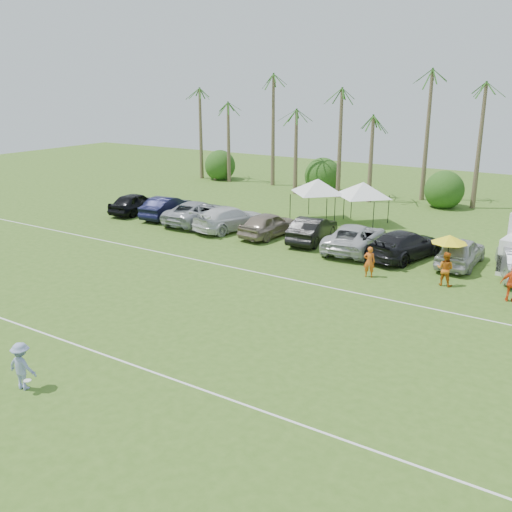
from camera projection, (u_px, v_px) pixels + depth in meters
The scene contains 29 objects.
ground at pixel (25, 360), 22.52m from camera, with size 120.00×120.00×0.00m, color #3E621D.
field_lines at pixel (161, 298), 28.94m from camera, with size 80.00×12.10×0.01m.
palm_tree_0 at pixel (192, 110), 62.22m from camera, with size 2.40×2.40×8.90m.
palm_tree_1 at pixel (229, 103), 59.37m from camera, with size 2.40×2.40×9.90m.
palm_tree_2 at pixel (270, 95), 56.53m from camera, with size 2.40×2.40×10.90m.
palm_tree_3 at pixel (306, 86), 54.21m from camera, with size 2.40×2.40×11.90m.
palm_tree_4 at pixel (343, 115), 52.90m from camera, with size 2.40×2.40×8.90m.
palm_tree_5 at pixel (385, 106), 50.57m from camera, with size 2.40×2.40×9.90m.
palm_tree_6 at pixel (431, 97), 48.25m from camera, with size 2.40×2.40×10.90m.
palm_tree_7 at pixel (481, 87), 45.92m from camera, with size 2.40×2.40×11.90m.
bush_tree_0 at pixel (220, 163), 63.15m from camera, with size 4.00×4.00×4.00m.
bush_tree_1 at pixel (326, 173), 56.41m from camera, with size 4.00×4.00×4.00m.
bush_tree_2 at pixel (449, 184), 50.20m from camera, with size 4.00×4.00×4.00m.
sideline_player_a at pixel (369, 262), 31.81m from camera, with size 0.64×0.42×1.76m, color #E25C19.
sideline_player_b at pixel (445, 269), 30.45m from camera, with size 0.91×0.71×1.87m, color #CC6416.
sideline_player_c at pixel (512, 283), 28.22m from camera, with size 1.11×0.46×1.90m, color #ED531A.
canopy_tent_left at pixel (318, 179), 43.89m from camera, with size 4.77×4.77×3.87m.
canopy_tent_right at pixel (363, 182), 42.70m from camera, with size 4.72×4.72×3.82m.
market_umbrella at pixel (449, 239), 32.02m from camera, with size 2.04×2.04×2.28m.
frisbee_player at pixel (22, 366), 20.17m from camera, with size 1.24×0.83×1.78m.
parked_car_0 at pixel (135, 203), 47.08m from camera, with size 2.05×5.11×1.74m, color black.
parked_car_1 at pixel (167, 207), 45.57m from camera, with size 1.84×5.28×1.74m, color black.
parked_car_2 at pixel (198, 212), 43.76m from camera, with size 2.89×6.26×1.74m, color #A1A3A9.
parked_car_3 at pixel (231, 218), 41.82m from camera, with size 2.44×6.00×1.74m, color silver.
parked_car_4 at pixel (268, 224), 40.12m from camera, with size 2.05×5.11×1.74m, color gray.
parked_car_5 at pixel (312, 229), 38.75m from camera, with size 1.84×5.28×1.74m, color black.
parked_car_6 at pixel (355, 237), 36.77m from camera, with size 2.89×6.26×1.74m, color #BBBBBC.
parked_car_7 at pixel (405, 245), 35.15m from camera, with size 2.44×6.00×1.74m, color black.
parked_car_8 at pixel (461, 252), 33.73m from camera, with size 2.05×5.11×1.74m, color #B6B6B6.
Camera 1 is at (18.69, -12.11, 10.57)m, focal length 40.00 mm.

